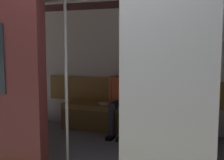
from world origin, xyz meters
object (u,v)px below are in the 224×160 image
at_px(bench_seat, 133,113).
at_px(book, 104,104).
at_px(person_seated, 123,94).
at_px(handbag, 147,102).
at_px(grab_pole_far, 130,83).
at_px(grab_pole_door, 66,81).
at_px(train_car, 112,46).

relative_size(bench_seat, book, 11.82).
relative_size(person_seated, book, 5.45).
xyz_separation_m(handbag, book, (0.77, 0.01, -0.07)).
distance_m(handbag, grab_pole_far, 1.63).
xyz_separation_m(bench_seat, handbag, (-0.23, -0.04, 0.20)).
distance_m(person_seated, handbag, 0.42).
height_order(person_seated, handbag, person_seated).
bearing_deg(grab_pole_far, handbag, -84.26).
height_order(person_seated, book, person_seated).
xyz_separation_m(book, grab_pole_door, (-0.16, 1.64, 0.59)).
distance_m(bench_seat, grab_pole_far, 1.71).
bearing_deg(grab_pole_door, grab_pole_far, -171.60).
distance_m(train_car, bench_seat, 1.46).
bearing_deg(grab_pole_door, person_seated, -97.96).
bearing_deg(person_seated, grab_pole_door, 82.04).
relative_size(person_seated, handbag, 4.61).
height_order(handbag, grab_pole_door, grab_pole_door).
bearing_deg(bench_seat, grab_pole_far, 104.25).
bearing_deg(person_seated, handbag, -167.13).
relative_size(train_car, grab_pole_far, 2.98).
bearing_deg(book, train_car, 83.74).
height_order(train_car, book, train_car).
xyz_separation_m(train_car, book, (0.49, -0.95, -1.01)).
height_order(grab_pole_door, grab_pole_far, same).
bearing_deg(book, bench_seat, 143.97).
relative_size(person_seated, grab_pole_door, 0.56).
xyz_separation_m(book, grab_pole_far, (-0.92, 1.53, 0.59)).
height_order(handbag, book, handbag).
distance_m(person_seated, grab_pole_door, 1.63).
relative_size(book, grab_pole_far, 0.10).
height_order(bench_seat, book, book).
distance_m(bench_seat, grab_pole_door, 1.81).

